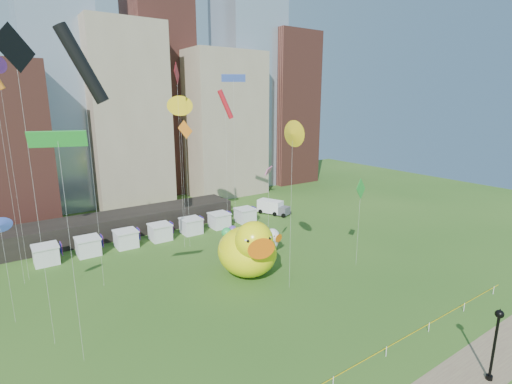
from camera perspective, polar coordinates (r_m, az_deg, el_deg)
skyline at (r=79.95m, az=-20.64°, el=13.56°), size 101.00×23.00×68.00m
pavilion at (r=62.71m, az=-20.29°, el=-4.59°), size 38.00×6.00×3.20m
vendor_tents at (r=58.77m, az=-13.99°, el=-5.84°), size 33.24×2.80×2.40m
caution_tape at (r=31.07m, az=11.38°, el=-25.54°), size 50.00×0.06×0.90m
big_duck at (r=45.06m, az=-1.11°, el=-8.43°), size 8.73×10.19×7.23m
small_duck at (r=52.74m, az=1.59°, el=-7.16°), size 4.13×4.80×3.39m
seahorse_green at (r=46.96m, az=-4.32°, el=-7.05°), size 1.64×1.84×5.26m
seahorse_purple at (r=48.47m, az=-3.56°, el=-6.54°), size 1.42×1.60×4.94m
lamppost at (r=34.16m, az=31.98°, el=-17.74°), size 0.61×0.61×5.82m
box_truck at (r=69.77m, az=2.47°, el=-2.24°), size 4.16×6.17×2.47m
kite_0 at (r=50.91m, az=-4.54°, el=12.78°), size 2.24×0.79×21.46m
kite_2 at (r=33.57m, az=-32.11°, el=16.93°), size 2.80×1.97×25.39m
kite_3 at (r=29.98m, az=-27.31°, el=6.85°), size 3.73×1.58×18.07m
kite_4 at (r=39.08m, az=5.44°, el=8.57°), size 0.78×2.69×18.17m
kite_5 at (r=40.41m, az=-33.70°, el=-4.18°), size 1.38×0.42×10.16m
kite_8 at (r=51.62m, az=-11.64°, el=16.19°), size 1.67×2.24×24.80m
kite_9 at (r=43.32m, az=1.89°, el=3.08°), size 2.05×1.79×12.78m
kite_10 at (r=42.85m, az=-24.38°, el=16.80°), size 4.62×2.08×27.26m
kite_11 at (r=47.63m, az=15.25°, el=0.34°), size 2.53×0.82×11.13m
kite_12 at (r=54.92m, az=-11.16°, el=12.40°), size 1.85×2.41×20.72m
kite_13 at (r=57.73m, az=-3.36°, el=16.35°), size 3.23×2.18×23.74m
kite_14 at (r=52.01m, az=-10.43°, el=8.68°), size 1.08×2.20×17.58m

